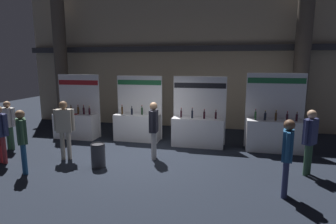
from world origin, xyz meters
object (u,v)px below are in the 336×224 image
(visitor_1, at_px, (0,129))
(exhibitor_booth_0, at_px, (77,123))
(visitor_0, at_px, (310,137))
(visitor_2, at_px, (154,126))
(exhibitor_booth_1, at_px, (138,124))
(visitor_5, at_px, (64,124))
(exhibitor_booth_2, at_px, (198,129))
(visitor_6, at_px, (8,121))
(visitor_4, at_px, (287,152))
(trash_bin, at_px, (98,155))
(visitor_3, at_px, (22,137))
(exhibitor_booth_3, at_px, (274,132))

(visitor_1, bearing_deg, exhibitor_booth_0, -87.36)
(visitor_0, bearing_deg, visitor_2, -55.16)
(exhibitor_booth_1, relative_size, visitor_2, 1.38)
(visitor_1, xyz_separation_m, visitor_5, (1.61, 0.69, 0.07))
(exhibitor_booth_2, distance_m, visitor_6, 6.35)
(visitor_0, bearing_deg, visitor_4, 8.98)
(exhibitor_booth_0, height_order, trash_bin, exhibitor_booth_0)
(exhibitor_booth_1, distance_m, trash_bin, 2.85)
(trash_bin, bearing_deg, visitor_2, 36.22)
(visitor_3, bearing_deg, exhibitor_booth_0, 144.63)
(exhibitor_booth_1, bearing_deg, visitor_3, -116.48)
(visitor_1, height_order, visitor_2, visitor_2)
(exhibitor_booth_0, bearing_deg, exhibitor_booth_3, -0.08)
(exhibitor_booth_3, xyz_separation_m, trash_bin, (-4.98, -2.60, -0.30))
(visitor_4, xyz_separation_m, visitor_6, (-8.34, 1.49, -0.03))
(exhibitor_booth_1, distance_m, visitor_5, 2.89)
(visitor_5, bearing_deg, visitor_1, -174.88)
(exhibitor_booth_0, distance_m, trash_bin, 3.44)
(visitor_0, height_order, visitor_5, visitor_5)
(visitor_0, bearing_deg, exhibitor_booth_2, -83.32)
(visitor_2, height_order, visitor_5, visitor_5)
(exhibitor_booth_3, xyz_separation_m, visitor_3, (-6.64, -3.46, 0.36))
(exhibitor_booth_1, height_order, trash_bin, exhibitor_booth_1)
(exhibitor_booth_0, xyz_separation_m, visitor_1, (-0.60, -2.96, 0.41))
(visitor_5, bearing_deg, visitor_0, -15.20)
(exhibitor_booth_3, relative_size, visitor_4, 1.49)
(visitor_0, height_order, visitor_4, visitor_0)
(exhibitor_booth_1, height_order, visitor_2, exhibitor_booth_1)
(exhibitor_booth_2, bearing_deg, visitor_1, -150.88)
(visitor_4, distance_m, visitor_6, 8.47)
(exhibitor_booth_2, xyz_separation_m, visitor_0, (3.05, -1.92, 0.41))
(visitor_5, bearing_deg, visitor_4, -28.02)
(visitor_2, xyz_separation_m, visitor_5, (-2.56, -0.64, 0.05))
(trash_bin, bearing_deg, visitor_1, -172.97)
(visitor_1, distance_m, visitor_5, 1.75)
(visitor_3, xyz_separation_m, visitor_6, (-1.94, 1.65, -0.02))
(visitor_1, bearing_deg, exhibitor_booth_2, -136.70)
(visitor_0, relative_size, visitor_4, 1.00)
(visitor_5, xyz_separation_m, visitor_6, (-2.38, 0.45, -0.10))
(exhibitor_booth_0, bearing_deg, visitor_0, -13.95)
(exhibitor_booth_1, relative_size, visitor_6, 1.46)
(exhibitor_booth_2, relative_size, trash_bin, 3.61)
(visitor_2, distance_m, visitor_5, 2.63)
(visitor_0, height_order, visitor_2, visitor_2)
(visitor_5, bearing_deg, visitor_3, -128.14)
(exhibitor_booth_0, xyz_separation_m, visitor_3, (0.56, -3.47, 0.40))
(visitor_4, xyz_separation_m, visitor_5, (-5.96, 1.04, 0.07))
(exhibitor_booth_0, height_order, visitor_3, exhibitor_booth_0)
(exhibitor_booth_0, distance_m, visitor_4, 7.71)
(visitor_6, bearing_deg, exhibitor_booth_3, -157.23)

